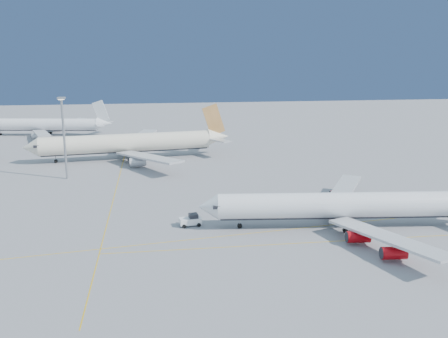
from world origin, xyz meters
TOP-DOWN VIEW (x-y plane):
  - ground at (0.00, 0.00)m, footprint 500.00×500.00m
  - taxiway_lines at (-14.71, 6.34)m, footprint 118.86×140.00m
  - airliner_virgin at (10.43, -6.20)m, footprint 62.44×55.83m
  - airliner_etihad at (-37.26, 68.67)m, footprint 69.75×63.97m
  - airliner_third at (-75.84, 122.35)m, footprint 57.90×52.87m
  - pushback_tug at (-22.09, -1.06)m, footprint 4.85×3.33m
  - light_mast at (-54.86, 43.56)m, footprint 2.05×2.05m

SIDE VIEW (x-z plane):
  - ground at x=0.00m, z-range 0.00..0.00m
  - taxiway_lines at x=-14.71m, z-range 0.00..0.02m
  - pushback_tug at x=-22.09m, z-range -0.09..2.48m
  - airliner_virgin at x=10.43m, z-range -3.06..12.34m
  - airliner_third at x=-75.84m, z-range -3.07..12.48m
  - airliner_etihad at x=-37.26m, z-range -3.56..14.65m
  - light_mast at x=-54.86m, z-range 2.14..25.80m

